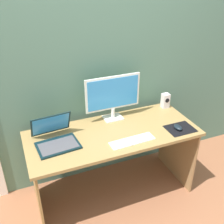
% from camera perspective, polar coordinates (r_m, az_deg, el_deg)
% --- Properties ---
extents(ground_plane, '(8.00, 8.00, 0.00)m').
position_cam_1_polar(ground_plane, '(2.85, 0.13, -16.42)').
color(ground_plane, brown).
extents(wall_back, '(6.00, 0.04, 2.50)m').
position_cam_1_polar(wall_back, '(2.51, -3.47, 10.81)').
color(wall_back, '#507766').
rests_on(wall_back, ground_plane).
extents(desk, '(1.52, 0.65, 0.72)m').
position_cam_1_polar(desk, '(2.47, 0.15, -7.04)').
color(desk, '#997A47').
rests_on(desk, ground_plane).
extents(monitor, '(0.53, 0.14, 0.43)m').
position_cam_1_polar(monitor, '(2.49, 0.20, 3.51)').
color(monitor, silver).
rests_on(monitor, desk).
extents(speaker_right, '(0.07, 0.07, 0.15)m').
position_cam_1_polar(speaker_right, '(2.82, 11.19, 2.37)').
color(speaker_right, silver).
rests_on(speaker_right, desk).
extents(laptop, '(0.36, 0.36, 0.23)m').
position_cam_1_polar(laptop, '(2.28, -11.82, -5.44)').
color(laptop, black).
rests_on(laptop, desk).
extents(keyboard_external, '(0.39, 0.13, 0.01)m').
position_cam_1_polar(keyboard_external, '(2.28, 4.31, -6.11)').
color(keyboard_external, white).
rests_on(keyboard_external, desk).
extents(mousepad, '(0.25, 0.20, 0.00)m').
position_cam_1_polar(mousepad, '(2.52, 14.19, -3.43)').
color(mousepad, black).
rests_on(mousepad, desk).
extents(mouse, '(0.06, 0.10, 0.04)m').
position_cam_1_polar(mouse, '(2.50, 13.73, -3.15)').
color(mouse, black).
rests_on(mouse, mousepad).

